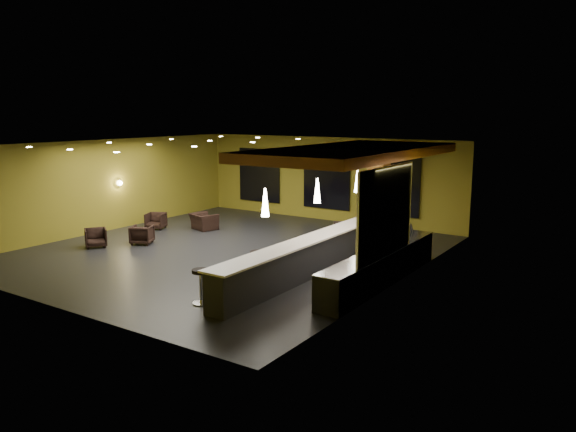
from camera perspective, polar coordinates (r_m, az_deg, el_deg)
The scene contains 36 objects.
floor at distance 18.71m, azimuth -5.97°, elevation -3.68°, with size 12.00×13.00×0.10m, color black.
ceiling at distance 18.17m, azimuth -6.19°, elevation 7.39°, with size 12.00×13.00×0.10m, color black.
wall_back at distance 23.72m, azimuth 4.06°, elevation 3.79°, with size 12.00×0.10×3.50m, color olive.
wall_front at distance 14.03m, azimuth -23.36°, elevation -1.76°, with size 12.00×0.10×3.50m, color olive.
wall_left at distance 22.67m, azimuth -17.98°, elevation 2.98°, with size 0.10×13.00×3.50m, color olive.
wall_right at distance 15.28m, azimuth 11.71°, elevation -0.16°, with size 0.10×13.00×3.50m, color olive.
wood_soffit at distance 16.82m, azimuth 6.68°, elevation 6.48°, with size 3.60×8.00×0.28m, color #96562C.
window_left at distance 25.53m, azimuth -2.93°, elevation 4.16°, with size 2.20×0.06×2.40m, color black.
window_center at distance 23.64m, azimuth 3.93°, elevation 3.64°, with size 2.20×0.06×2.40m, color black.
window_right at distance 22.32m, azimuth 10.64°, elevation 3.08°, with size 2.20×0.06×2.40m, color black.
tile_backsplash at distance 14.36m, azimuth 9.91°, elevation 0.24°, with size 0.06×3.20×2.40m, color white.
bar_counter at distance 15.73m, azimuth 2.00°, elevation -4.31°, with size 0.60×8.00×1.00m, color black.
bar_top at distance 15.60m, azimuth 2.01°, elevation -2.45°, with size 0.78×8.10×0.05m, color white.
prep_counter at distance 15.28m, azimuth 9.42°, elevation -5.17°, with size 0.70×6.00×0.86m, color black.
prep_top at distance 15.16m, azimuth 9.47°, elevation -3.51°, with size 0.72×6.00×0.03m, color silver.
wall_shelf_lower at distance 14.31m, azimuth 9.03°, elevation -1.40°, with size 0.30×1.50×0.03m, color silver.
wall_shelf_upper at distance 14.22m, azimuth 9.08°, elevation 0.37°, with size 0.30×1.50×0.03m, color silver.
column at distance 19.47m, azimuth 9.13°, elevation 2.20°, with size 0.60×0.60×3.50m, color brown.
wall_sconce at distance 22.84m, azimuth -16.74°, elevation 3.23°, with size 0.22×0.22×0.22m, color #FFE5B2.
pendant_0 at distance 13.71m, azimuth -2.33°, elevation 1.39°, with size 0.20×0.20×0.70m, color white.
pendant_1 at distance 15.78m, azimuth 2.99°, elevation 2.59°, with size 0.20×0.20×0.70m, color white.
pendant_2 at distance 17.96m, azimuth 7.06°, elevation 3.49°, with size 0.20×0.20×0.70m, color white.
staff_a at distance 17.43m, azimuth 9.20°, elevation -1.59°, with size 0.66×0.43×1.82m, color black.
staff_b at distance 18.31m, azimuth 11.17°, elevation -1.35°, with size 0.80×0.62×1.64m, color black.
staff_c at distance 17.58m, azimuth 11.60°, elevation -1.83°, with size 0.81×0.53×1.66m, color black.
armchair_a at distance 20.13m, azimuth -18.94°, elevation -2.10°, with size 0.69×0.71×0.64m, color black.
armchair_b at distance 20.15m, azimuth -14.61°, elevation -1.85°, with size 0.70×0.72×0.65m, color black.
armchair_c at distance 22.57m, azimuth -13.28°, elevation -0.49°, with size 0.69×0.71×0.64m, color black.
armchair_d at distance 22.14m, azimuth -8.55°, elevation -0.55°, with size 0.97×0.85×0.63m, color black.
bar_stool_0 at distance 13.60m, azimuth -8.86°, elevation -6.62°, with size 0.43×0.43×0.85m.
bar_stool_1 at distance 14.42m, azimuth -5.43°, elevation -5.90°, with size 0.36×0.36×0.72m.
bar_stool_2 at distance 15.33m, azimuth -3.13°, elevation -4.64°, with size 0.41×0.41×0.81m.
bar_stool_3 at distance 16.12m, azimuth -0.37°, elevation -3.86°, with size 0.41×0.41×0.81m.
bar_stool_4 at distance 17.06m, azimuth 1.28°, elevation -3.12°, with size 0.40×0.40×0.78m.
bar_stool_5 at distance 17.98m, azimuth 4.01°, elevation -2.42°, with size 0.40×0.40×0.79m.
bar_stool_6 at distance 19.12m, azimuth 5.24°, elevation -1.53°, with size 0.43×0.43×0.85m.
Camera 1 is at (11.59, -13.96, 4.53)m, focal length 35.00 mm.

